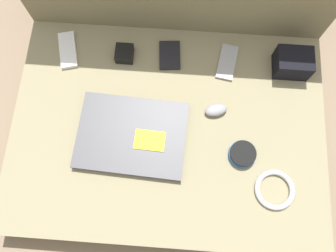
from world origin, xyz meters
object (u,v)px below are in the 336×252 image
Objects in this scene: phone_silver at (68,50)px; charger_brick at (124,54)px; laptop at (132,135)px; phone_black at (227,62)px; camera_pouch at (293,63)px; speaker_puck at (242,154)px; computer_mouse at (216,110)px; phone_small at (170,55)px.

charger_brick reaches higher than phone_silver.
phone_black is at bearing 46.53° from laptop.
phone_black is 1.19× the size of camera_pouch.
phone_black is at bearing -0.03° from charger_brick.
speaker_puck is at bearing -38.37° from charger_brick.
computer_mouse is 0.24m from phone_small.
phone_silver reaches higher than phone_small.
charger_brick is at bearing 179.36° from camera_pouch.
camera_pouch is at bearing 18.38° from computer_mouse.
laptop is 0.39m from phone_black.
camera_pouch is (0.39, -0.02, 0.03)m from phone_small.
speaker_puck is at bearing -71.35° from phone_black.
computer_mouse is at bearing -91.42° from phone_black.
laptop is at bearing -63.34° from phone_silver.
phone_small is at bearing -13.65° from phone_silver.
speaker_puck reaches higher than phone_small.
charger_brick is (-0.53, 0.01, -0.02)m from camera_pouch.
camera_pouch is (0.15, 0.30, 0.02)m from speaker_puck.
laptop is 0.30m from phone_small.
phone_small is at bearing -173.77° from phone_black.
camera_pouch reaches higher than charger_brick.
computer_mouse is at bearing -144.67° from camera_pouch.
computer_mouse is 0.29m from camera_pouch.
speaker_puck is 0.74× the size of camera_pouch.
speaker_puck is 0.76× the size of phone_small.
phone_black is at bearing 178.35° from camera_pouch.
laptop is at bearing -175.34° from computer_mouse.
laptop reaches higher than phone_small.
camera_pouch is (0.20, -0.01, 0.03)m from phone_black.
laptop is 0.37m from phone_silver.
laptop is 0.27m from computer_mouse.
laptop is 2.56× the size of phone_black.
laptop is at bearing -151.32° from camera_pouch.
laptop is 5.68× the size of charger_brick.
speaker_puck is at bearing -75.20° from computer_mouse.
phone_small is at bearing 113.63° from computer_mouse.
phone_small is 0.15m from charger_brick.
camera_pouch reaches higher than phone_small.
laptop is 0.55m from camera_pouch.
charger_brick is at bearing 133.48° from computer_mouse.
laptop is 3.06× the size of camera_pouch.
phone_black is (0.52, -0.01, -0.00)m from phone_silver.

